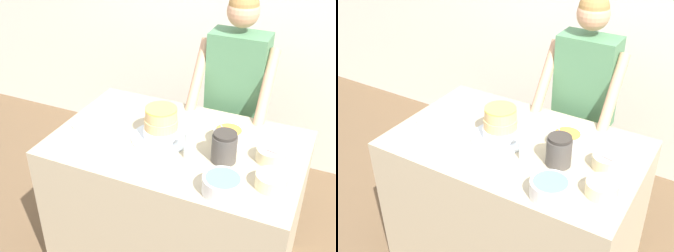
# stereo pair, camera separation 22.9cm
# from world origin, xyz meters

# --- Properties ---
(wall_back) EXTENTS (10.00, 0.05, 2.60)m
(wall_back) POSITION_xyz_m (0.00, 1.91, 1.30)
(wall_back) COLOR silver
(wall_back) RESTS_ON ground_plane
(counter) EXTENTS (1.41, 0.88, 0.96)m
(counter) POSITION_xyz_m (0.00, 0.44, 0.48)
(counter) COLOR tan
(counter) RESTS_ON ground_plane
(person_baker) EXTENTS (0.51, 0.46, 1.67)m
(person_baker) POSITION_xyz_m (0.14, 1.09, 1.02)
(person_baker) COLOR #2D2D38
(person_baker) RESTS_ON ground_plane
(cake) EXTENTS (0.35, 0.35, 0.20)m
(cake) POSITION_xyz_m (-0.10, 0.44, 1.04)
(cake) COLOR silver
(cake) RESTS_ON counter
(frosting_bowl_blue) EXTENTS (0.19, 0.19, 0.09)m
(frosting_bowl_blue) POSITION_xyz_m (0.36, 0.12, 1.00)
(frosting_bowl_blue) COLOR white
(frosting_bowl_blue) RESTS_ON counter
(frosting_bowl_white) EXTENTS (0.15, 0.15, 0.07)m
(frosting_bowl_white) POSITION_xyz_m (0.57, 0.26, 1.00)
(frosting_bowl_white) COLOR beige
(frosting_bowl_white) RESTS_ON counter
(frosting_bowl_orange) EXTENTS (0.17, 0.17, 0.15)m
(frosting_bowl_orange) POSITION_xyz_m (0.26, 0.54, 1.01)
(frosting_bowl_orange) COLOR white
(frosting_bowl_orange) RESTS_ON counter
(frosting_bowl_pink) EXTENTS (0.15, 0.15, 0.15)m
(frosting_bowl_pink) POSITION_xyz_m (0.51, 0.48, 1.00)
(frosting_bowl_pink) COLOR beige
(frosting_bowl_pink) RESTS_ON counter
(drinking_glass) EXTENTS (0.07, 0.07, 0.15)m
(drinking_glass) POSITION_xyz_m (0.12, 0.33, 1.03)
(drinking_glass) COLOR silver
(drinking_glass) RESTS_ON counter
(ceramic_plate) EXTENTS (0.21, 0.21, 0.01)m
(ceramic_plate) POSITION_xyz_m (-0.56, 0.40, 0.96)
(ceramic_plate) COLOR white
(ceramic_plate) RESTS_ON counter
(stoneware_jar) EXTENTS (0.13, 0.13, 0.17)m
(stoneware_jar) POSITION_xyz_m (0.29, 0.38, 1.04)
(stoneware_jar) COLOR #4C4742
(stoneware_jar) RESTS_ON counter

